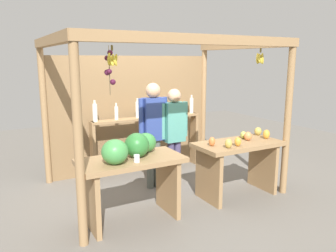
{
  "coord_description": "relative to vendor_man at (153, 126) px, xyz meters",
  "views": [
    {
      "loc": [
        -2.33,
        -4.45,
        2.0
      ],
      "look_at": [
        0.0,
        -0.22,
        1.03
      ],
      "focal_mm": 35.74,
      "sensor_mm": 36.0,
      "label": 1
    }
  ],
  "objects": [
    {
      "name": "vendor_man",
      "position": [
        0.0,
        0.0,
        0.0
      ],
      "size": [
        0.48,
        0.22,
        1.65
      ],
      "rotation": [
        0.0,
        0.0,
        -0.11
      ],
      "color": "#525A53",
      "rests_on": "ground"
    },
    {
      "name": "vendor_woman",
      "position": [
        0.33,
        -0.07,
        -0.07
      ],
      "size": [
        0.48,
        0.21,
        1.55
      ],
      "rotation": [
        0.0,
        0.0,
        0.18
      ],
      "color": "#464066",
      "rests_on": "ground"
    },
    {
      "name": "fruit_counter_left",
      "position": [
        -0.73,
        -0.87,
        -0.26
      ],
      "size": [
        1.28,
        0.65,
        1.12
      ],
      "color": "#99754C",
      "rests_on": "ground"
    },
    {
      "name": "bottle_shelf_unit",
      "position": [
        0.24,
        0.75,
        -0.19
      ],
      "size": [
        2.04,
        0.22,
        1.35
      ],
      "color": "#99754C",
      "rests_on": "ground"
    },
    {
      "name": "ground_plane",
      "position": [
        0.11,
        -0.06,
        -0.99
      ],
      "size": [
        12.0,
        12.0,
        0.0
      ],
      "primitive_type": "plane",
      "color": "slate",
      "rests_on": "ground"
    },
    {
      "name": "market_stall",
      "position": [
        0.1,
        0.43,
        0.36
      ],
      "size": [
        3.18,
        2.27,
        2.29
      ],
      "color": "#99754C",
      "rests_on": "ground"
    },
    {
      "name": "fruit_counter_right",
      "position": [
        0.96,
        -0.87,
        -0.39
      ],
      "size": [
        1.28,
        0.64,
        0.95
      ],
      "color": "#99754C",
      "rests_on": "ground"
    }
  ]
}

